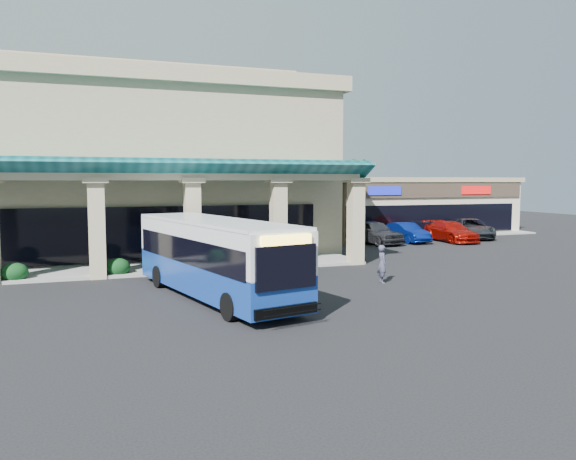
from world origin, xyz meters
name	(u,v)px	position (x,y,z in m)	size (l,w,h in m)	color
ground	(285,288)	(0.00, 0.00, 0.00)	(110.00, 110.00, 0.00)	black
main_building	(83,164)	(-8.00, 16.00, 5.67)	(30.80, 14.80, 11.35)	tan
arcade	(85,216)	(-8.00, 6.80, 2.85)	(30.00, 6.20, 5.70)	#0F545A
strip_mall	(380,204)	(18.00, 24.00, 2.45)	(22.50, 12.50, 4.90)	beige
palm_0	(350,201)	(8.50, 11.00, 3.30)	(2.40, 2.40, 6.60)	#103D12
palm_1	(344,205)	(9.50, 14.00, 2.90)	(2.40, 2.40, 5.80)	#103D12
broadleaf_tree	(293,209)	(7.50, 19.00, 2.41)	(2.60, 2.60, 4.81)	black
transit_bus	(215,259)	(-3.26, -1.00, 1.55)	(2.58, 11.06, 3.09)	#133898
pedestrian	(382,264)	(4.53, -0.39, 0.86)	(0.63, 0.41, 1.72)	#3D3E53
car_silver	(374,232)	(11.80, 13.74, 0.87)	(2.06, 5.11, 1.74)	#27282C
car_white	(406,232)	(14.64, 13.94, 0.73)	(1.55, 4.45, 1.47)	#05155A
car_red	(451,232)	(18.04, 13.12, 0.77)	(2.15, 5.29, 1.54)	#900B05
car_gray	(470,228)	(21.05, 14.72, 0.79)	(2.63, 5.71, 1.59)	#25292E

